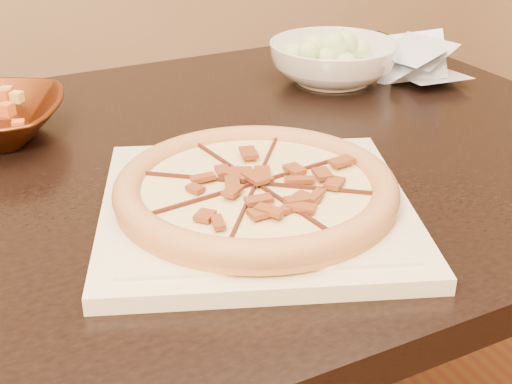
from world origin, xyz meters
TOP-DOWN VIEW (x-y plane):
  - dining_table at (-0.17, -0.06)m, footprint 1.37×0.93m
  - plate at (-0.10, -0.23)m, footprint 0.42×0.42m
  - pizza at (-0.10, -0.23)m, footprint 0.31×0.31m
  - salad_bowl at (0.21, 0.15)m, footprint 0.27×0.27m
  - salad at (0.21, 0.15)m, footprint 0.12×0.10m
  - cling_film at (0.37, 0.11)m, footprint 0.19×0.16m

SIDE VIEW (x-z plane):
  - dining_table at x=-0.17m, z-range 0.27..1.02m
  - plate at x=-0.10m, z-range 0.75..0.77m
  - cling_film at x=0.37m, z-range 0.75..0.80m
  - salad_bowl at x=0.21m, z-range 0.75..0.82m
  - pizza at x=-0.10m, z-range 0.77..0.80m
  - salad at x=0.21m, z-range 0.82..0.85m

